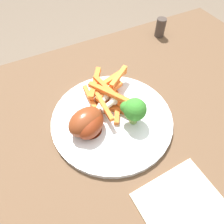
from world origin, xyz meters
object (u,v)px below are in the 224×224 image
Objects in this scene: carrot_fries_pile at (107,93)px; chicken_drumstick_near at (91,122)px; dinner_plate at (112,119)px; dining_table at (133,153)px; pepper_shaker at (160,28)px; chicken_drumstick_far at (87,121)px; broccoli_floret_front at (134,109)px.

chicken_drumstick_near is (-0.07, -0.06, 0.00)m from carrot_fries_pile.
dinner_plate is at bearing -105.68° from carrot_fries_pile.
dining_table is at bearing -20.46° from chicken_drumstick_near.
pepper_shaker is at bearing 33.05° from carrot_fries_pile.
chicken_drumstick_far is (-0.06, -0.00, 0.03)m from dinner_plate.
chicken_drumstick_near is at bearing -139.54° from carrot_fries_pile.
chicken_drumstick_far is at bearing -144.37° from carrot_fries_pile.
dinner_plate is 4.73× the size of pepper_shaker.
dinner_plate is at bearing 0.07° from chicken_drumstick_far.
broccoli_floret_front is at bearing 120.20° from dining_table.
chicken_drumstick_near is 0.01m from chicken_drumstick_far.
dinner_plate is 0.06m from carrot_fries_pile.
chicken_drumstick_near reaches higher than carrot_fries_pile.
dining_table is 0.19m from chicken_drumstick_near.
pepper_shaker is at bearing 45.56° from broccoli_floret_front.
pepper_shaker is (0.27, 0.18, -0.01)m from carrot_fries_pile.
chicken_drumstick_far is at bearing -179.93° from dinner_plate.
dining_table is at bearing -43.04° from dinner_plate.
carrot_fries_pile is (-0.02, 0.08, -0.02)m from broccoli_floret_front.
dining_table is 0.19m from carrot_fries_pile.
carrot_fries_pile is 1.17× the size of chicken_drumstick_far.
dining_table is at bearing -59.80° from broccoli_floret_front.
dinner_plate reaches higher than dining_table.
dining_table is 0.40m from pepper_shaker.
dining_table is 6.33× the size of carrot_fries_pile.
broccoli_floret_front is at bearing -74.76° from carrot_fries_pile.
dining_table is 0.18m from broccoli_floret_front.
chicken_drumstick_near is 0.86× the size of chicken_drumstick_far.
carrot_fries_pile is 2.76× the size of pepper_shaker.
chicken_drumstick_far is (-0.01, 0.00, 0.00)m from chicken_drumstick_near.
broccoli_floret_front is 1.17× the size of pepper_shaker.
carrot_fries_pile is at bearing 107.34° from dining_table.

